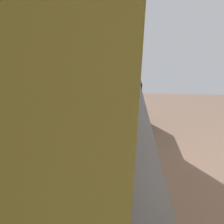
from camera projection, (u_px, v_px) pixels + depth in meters
ground_plane at (216, 189)px, 2.41m from camera, size 6.58×6.58×0.00m
wall_back at (84, 87)px, 1.91m from camera, size 4.23×0.12×2.60m
counter_run at (119, 181)px, 1.93m from camera, size 3.35×0.63×0.91m
upper_cabinets at (101, 28)px, 1.32m from camera, size 2.62×0.31×0.65m
oven_range at (122, 101)px, 3.70m from camera, size 0.64×0.66×1.09m
microwave at (120, 83)px, 2.77m from camera, size 0.47×0.35×0.30m
bowl at (127, 115)px, 2.14m from camera, size 0.15×0.15×0.06m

